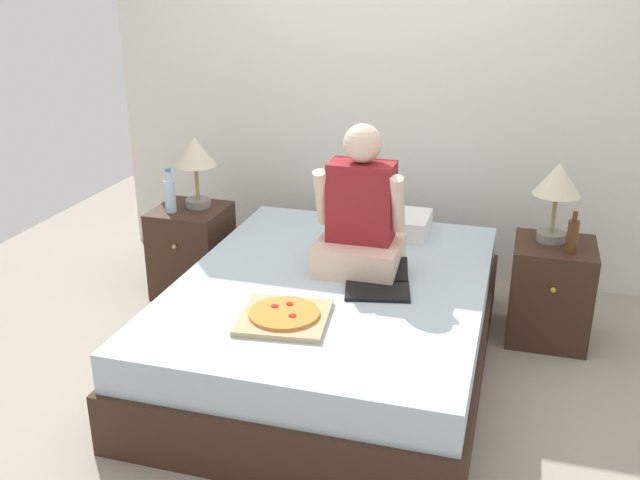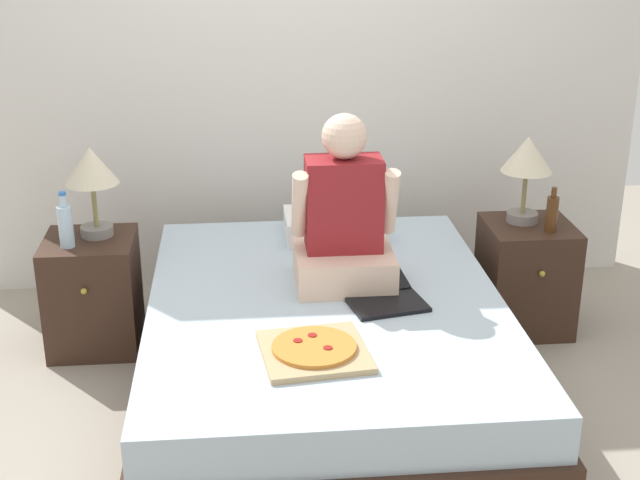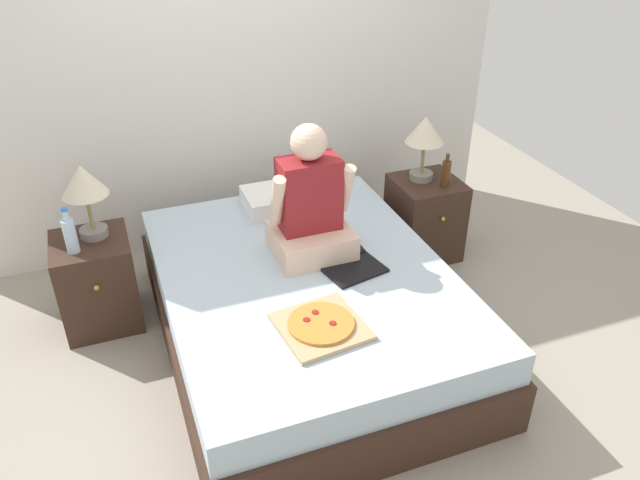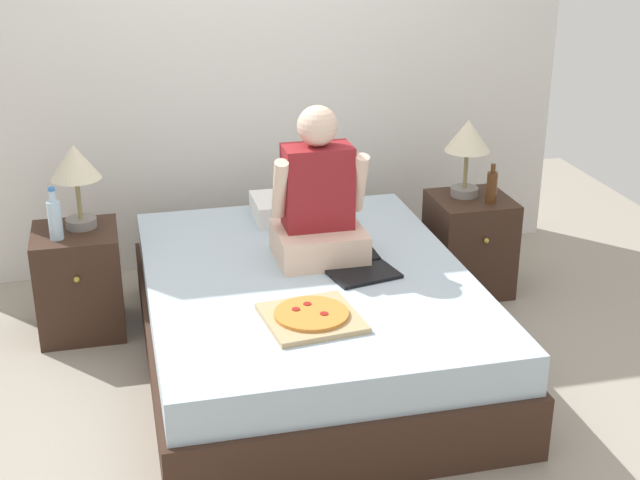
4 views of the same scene
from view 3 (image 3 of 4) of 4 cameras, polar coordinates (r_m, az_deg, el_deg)
The scene contains 13 objects.
ground_plane at distance 3.78m, azimuth -1.22°, elevation -9.08°, with size 5.86×5.86×0.00m, color #9E9384.
wall_back at distance 4.41m, azimuth -7.83°, elevation 15.27°, with size 3.86×0.12×2.50m, color silver.
bed at distance 3.63m, azimuth -1.26°, elevation -6.16°, with size 1.60×2.11×0.49m.
nightstand_left at distance 3.99m, azimuth -19.68°, elevation -3.63°, with size 0.44×0.47×0.58m.
lamp_on_left_nightstand at distance 3.73m, azimuth -20.78°, elevation 4.67°, with size 0.26×0.26×0.45m.
water_bottle at distance 3.71m, azimuth -21.89°, elevation 0.46°, with size 0.07×0.07×0.28m.
nightstand_right at distance 4.48m, azimuth 9.53°, elevation 2.01°, with size 0.44×0.47×0.58m.
lamp_on_right_nightstand at distance 4.24m, azimuth 9.57°, elevation 9.50°, with size 0.26×0.26×0.45m.
beer_bottle at distance 4.26m, azimuth 11.45°, elevation 6.04°, with size 0.06×0.06×0.23m.
pillow at distance 4.12m, azimuth -3.29°, elevation 3.86°, with size 0.52×0.34×0.12m, color white.
person_seated at distance 3.51m, azimuth -0.90°, elevation 2.93°, with size 0.47×0.40×0.78m.
laptop at distance 3.52m, azimuth 2.57°, elevation -2.07°, with size 0.40×0.47×0.07m.
pizza_box at distance 3.07m, azimuth 0.09°, elevation -7.84°, with size 0.44×0.44×0.05m.
Camera 3 is at (-0.94, -2.72, 2.46)m, focal length 35.00 mm.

